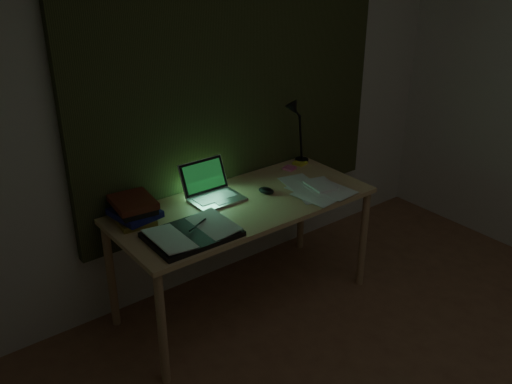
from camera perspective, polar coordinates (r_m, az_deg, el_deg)
wall_back at (r=3.57m, az=-2.34°, el=10.18°), size 3.50×0.00×2.50m
curtain at (r=3.50m, az=-2.01°, el=13.22°), size 2.20×0.06×2.00m
desk at (r=3.49m, az=-1.21°, el=-6.27°), size 1.55×0.68×0.71m
laptop at (r=3.31m, az=-3.97°, el=0.80°), size 0.30×0.34×0.22m
open_textbook at (r=2.98m, az=-6.41°, el=-4.11°), size 0.46×0.33×0.04m
book_stack at (r=3.17m, az=-12.20°, el=-1.71°), size 0.22×0.26×0.13m
loose_papers at (r=3.51m, az=5.70°, el=0.49°), size 0.36×0.38×0.02m
mouse at (r=3.43m, az=1.03°, el=0.14°), size 0.09×0.12×0.04m
sticky_yellow at (r=3.87m, az=4.42°, el=2.93°), size 0.09×0.09×0.02m
sticky_pink at (r=3.78m, az=3.36°, el=2.40°), size 0.09×0.09×0.01m
desk_lamp at (r=3.83m, az=4.71°, el=6.47°), size 0.34×0.27×0.49m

